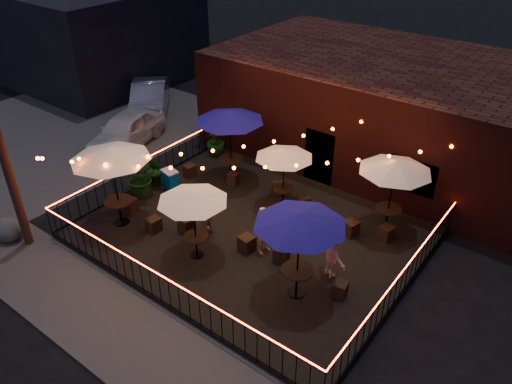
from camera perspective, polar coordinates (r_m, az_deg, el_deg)
ground at (r=15.06m, az=-5.11°, el=-8.65°), size 110.00×110.00×0.00m
patio at (r=16.20m, az=-0.42°, el=-4.80°), size 10.00×8.00×0.15m
sidewalk at (r=13.54m, az=-14.61°, el=-15.50°), size 18.00×2.50×0.05m
parking_lot at (r=25.36m, az=-19.68°, el=7.46°), size 11.00×12.00×0.02m
brick_building at (r=21.01m, az=15.41°, el=9.13°), size 14.00×8.00×4.00m
background_building at (r=31.99m, az=-19.54°, el=17.18°), size 12.00×9.00×5.00m
fence_front at (r=13.62m, az=-10.93°, el=-10.79°), size 10.00×0.04×1.04m
fence_left at (r=18.86m, az=-12.57°, el=2.28°), size 0.04×8.00×1.04m
fence_right at (r=14.04m, az=16.24°, el=-10.10°), size 0.04×8.00×1.04m
festoon_lights at (r=15.23m, az=-4.16°, el=3.44°), size 10.02×8.72×1.32m
cafe_table_0 at (r=15.88m, az=-16.34°, el=4.13°), size 2.73×2.73×2.78m
cafe_table_1 at (r=17.89m, az=-3.05°, el=8.58°), size 3.33×3.33×2.76m
cafe_table_2 at (r=14.13m, az=-7.27°, el=-0.61°), size 2.56×2.56×2.27m
cafe_table_3 at (r=16.48m, az=3.25°, el=4.33°), size 2.26×2.26×2.18m
cafe_table_4 at (r=12.49m, az=5.07°, el=-3.23°), size 2.70×2.70×2.69m
cafe_table_5 at (r=15.67m, az=15.66°, el=2.78°), size 2.32×2.32×2.50m
bistro_chair_0 at (r=17.49m, az=-14.21°, el=-1.52°), size 0.47×0.47×0.50m
bistro_chair_1 at (r=16.42m, az=-11.60°, el=-3.65°), size 0.44×0.44×0.47m
bistro_chair_2 at (r=19.20m, az=-7.57°, el=2.43°), size 0.46×0.46×0.47m
bistro_chair_3 at (r=18.56m, az=-2.64°, el=1.52°), size 0.44×0.44×0.44m
bistro_chair_4 at (r=16.20m, az=-7.95°, el=-3.71°), size 0.46×0.46×0.51m
bistro_chair_5 at (r=15.26m, az=-1.05°, el=-5.91°), size 0.48×0.48×0.50m
bistro_chair_6 at (r=17.99m, az=2.45°, el=0.43°), size 0.48×0.48×0.43m
bistro_chair_7 at (r=17.26m, az=5.45°, el=-1.20°), size 0.49×0.49×0.44m
bistro_chair_8 at (r=14.89m, az=2.93°, el=-7.09°), size 0.52×0.52×0.50m
bistro_chair_9 at (r=13.97m, az=9.56°, el=-10.91°), size 0.43×0.43×0.45m
bistro_chair_10 at (r=16.20m, az=10.77°, el=-4.05°), size 0.50×0.50×0.49m
bistro_chair_11 at (r=16.24m, az=14.61°, el=-4.54°), size 0.48×0.48×0.47m
patron_a at (r=14.90m, az=1.01°, el=-4.42°), size 0.44×0.61×1.58m
patron_b at (r=15.58m, az=-6.40°, el=-2.23°), size 0.75×0.94×1.83m
patron_c at (r=14.22m, az=8.79°, el=-7.02°), size 1.13×0.88×1.53m
potted_shrub_a at (r=18.06m, az=-13.03°, el=1.56°), size 1.46×1.31×1.44m
potted_shrub_b at (r=18.61m, az=-11.49°, el=2.37°), size 0.79×0.69×1.24m
potted_shrub_c at (r=20.51m, az=-4.63°, el=5.97°), size 0.89×0.89×1.31m
cooler at (r=18.36m, az=-9.76°, el=1.36°), size 0.69×0.57×0.80m
boulder at (r=17.73m, az=-26.54°, el=-3.92°), size 1.04×0.92×0.73m
car_white at (r=22.14m, az=-14.65°, el=6.83°), size 2.83×4.60×1.46m
car_silver at (r=25.24m, az=-12.07°, el=10.41°), size 4.30×4.52×1.53m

